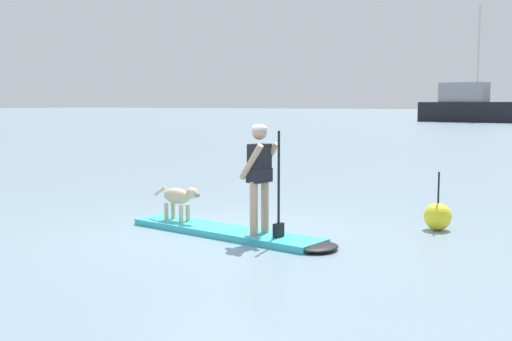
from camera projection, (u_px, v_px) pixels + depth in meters
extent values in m
plane|color=gray|center=(225.00, 235.00, 9.74)|extent=(400.00, 400.00, 0.00)
cube|color=#33B2BF|center=(225.00, 231.00, 9.73)|extent=(3.44, 1.25, 0.10)
ellipsoid|color=black|center=(317.00, 247.00, 8.69)|extent=(0.66, 0.75, 0.10)
cylinder|color=tan|center=(265.00, 206.00, 9.37)|extent=(0.12, 0.12, 0.79)
cylinder|color=tan|center=(254.00, 209.00, 9.16)|extent=(0.12, 0.12, 0.79)
cube|color=black|center=(259.00, 175.00, 9.22)|extent=(0.28, 0.39, 0.20)
cube|color=black|center=(259.00, 162.00, 9.20)|extent=(0.25, 0.37, 0.54)
sphere|color=tan|center=(259.00, 132.00, 9.15)|extent=(0.22, 0.22, 0.22)
ellipsoid|color=white|center=(259.00, 128.00, 9.14)|extent=(0.23, 0.23, 0.11)
cylinder|color=tan|center=(267.00, 160.00, 9.34)|extent=(0.43, 0.16, 0.54)
cylinder|color=tan|center=(251.00, 162.00, 9.04)|extent=(0.43, 0.16, 0.54)
cylinder|color=black|center=(279.00, 184.00, 9.01)|extent=(0.04, 0.04, 1.53)
cube|color=black|center=(279.00, 230.00, 9.08)|extent=(0.11, 0.19, 0.20)
ellipsoid|color=#CCB78C|center=(177.00, 196.00, 10.33)|extent=(0.60, 0.31, 0.26)
ellipsoid|color=#CCB78C|center=(192.00, 193.00, 10.10)|extent=(0.24, 0.19, 0.18)
ellipsoid|color=gray|center=(197.00, 195.00, 10.04)|extent=(0.13, 0.10, 0.08)
cylinder|color=#CCB78C|center=(161.00, 191.00, 10.56)|extent=(0.27, 0.09, 0.18)
cylinder|color=#CCB78C|center=(188.00, 213.00, 10.31)|extent=(0.07, 0.07, 0.28)
cylinder|color=#CCB78C|center=(181.00, 214.00, 10.19)|extent=(0.07, 0.07, 0.28)
cylinder|color=#CCB78C|center=(173.00, 210.00, 10.52)|extent=(0.07, 0.07, 0.28)
cylinder|color=#CCB78C|center=(166.00, 212.00, 10.40)|extent=(0.07, 0.07, 0.28)
cube|color=black|center=(471.00, 112.00, 66.89)|extent=(10.94, 4.73, 2.11)
cube|color=gray|center=(464.00, 92.00, 67.05)|extent=(5.06, 3.07, 2.05)
cylinder|color=silver|center=(478.00, 54.00, 65.99)|extent=(0.20, 0.20, 10.04)
cylinder|color=silver|center=(464.00, 91.00, 67.03)|extent=(3.68, 0.69, 0.14)
sphere|color=yellow|center=(438.00, 217.00, 10.06)|extent=(0.44, 0.44, 0.44)
cylinder|color=black|center=(439.00, 187.00, 10.01)|extent=(0.03, 0.03, 0.50)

